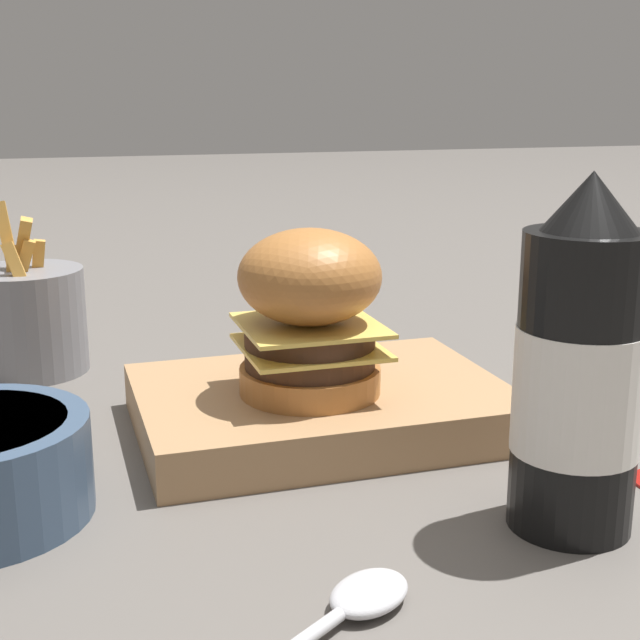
# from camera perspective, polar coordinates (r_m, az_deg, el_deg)

# --- Properties ---
(ground_plane) EXTENTS (6.00, 6.00, 0.00)m
(ground_plane) POSITION_cam_1_polar(r_m,az_deg,el_deg) (0.68, -0.97, -7.01)
(ground_plane) COLOR #5B5651
(serving_board) EXTENTS (0.27, 0.19, 0.03)m
(serving_board) POSITION_cam_1_polar(r_m,az_deg,el_deg) (0.68, 0.00, -5.51)
(serving_board) COLOR #A37A51
(serving_board) RESTS_ON ground_plane
(burger) EXTENTS (0.10, 0.10, 0.12)m
(burger) POSITION_cam_1_polar(r_m,az_deg,el_deg) (0.63, -0.84, 0.56)
(burger) COLOR #AD6B33
(burger) RESTS_ON serving_board
(ketchup_bottle) EXTENTS (0.07, 0.07, 0.21)m
(ketchup_bottle) POSITION_cam_1_polar(r_m,az_deg,el_deg) (0.52, 16.24, -3.33)
(ketchup_bottle) COLOR black
(ketchup_bottle) RESTS_ON ground_plane
(fries_basket) EXTENTS (0.10, 0.10, 0.15)m
(fries_basket) POSITION_cam_1_polar(r_m,az_deg,el_deg) (0.84, -18.28, 0.07)
(fries_basket) COLOR slate
(fries_basket) RESTS_ON ground_plane
(spoon) EXTENTS (0.16, 0.12, 0.01)m
(spoon) POSITION_cam_1_polar(r_m,az_deg,el_deg) (0.45, 1.45, -18.19)
(spoon) COLOR silver
(spoon) RESTS_ON ground_plane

